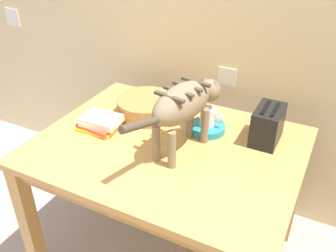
{
  "coord_description": "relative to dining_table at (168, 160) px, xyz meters",
  "views": [
    {
      "loc": [
        0.7,
        0.12,
        1.71
      ],
      "look_at": [
        0.04,
        1.4,
        0.84
      ],
      "focal_mm": 39.61,
      "sensor_mm": 36.0,
      "label": 1
    }
  ],
  "objects": [
    {
      "name": "wicker_basket",
      "position": [
        -0.23,
        0.21,
        0.14
      ],
      "size": [
        0.31,
        0.31,
        0.09
      ],
      "color": "#B3763D",
      "rests_on": "dining_table"
    },
    {
      "name": "book_stack",
      "position": [
        -0.36,
        -0.03,
        0.12
      ],
      "size": [
        0.21,
        0.16,
        0.07
      ],
      "color": "yellow",
      "rests_on": "dining_table"
    },
    {
      "name": "wall_rear",
      "position": [
        -0.04,
        0.69,
        0.6
      ],
      "size": [
        4.53,
        0.11,
        2.5
      ],
      "color": "beige",
      "rests_on": "ground_plane"
    },
    {
      "name": "coffee_mug",
      "position": [
        0.12,
        0.19,
        0.17
      ],
      "size": [
        0.12,
        0.08,
        0.09
      ],
      "color": "white",
      "rests_on": "saucer_bowl"
    },
    {
      "name": "saucer_bowl",
      "position": [
        0.12,
        0.19,
        0.11
      ],
      "size": [
        0.18,
        0.18,
        0.03
      ],
      "primitive_type": "cylinder",
      "color": "teal",
      "rests_on": "dining_table"
    },
    {
      "name": "dining_table",
      "position": [
        0.0,
        0.0,
        0.0
      ],
      "size": [
        1.22,
        0.94,
        0.74
      ],
      "color": "tan",
      "rests_on": "ground_plane"
    },
    {
      "name": "cat",
      "position": [
        0.08,
        0.0,
        0.32
      ],
      "size": [
        0.22,
        0.62,
        0.32
      ],
      "rotation": [
        0.0,
        0.0,
        -0.2
      ],
      "color": "#7E6C53",
      "rests_on": "dining_table"
    },
    {
      "name": "magazine",
      "position": [
        -0.23,
        0.26,
        0.09
      ],
      "size": [
        0.31,
        0.25,
        0.01
      ],
      "primitive_type": "cube",
      "rotation": [
        0.0,
        0.0,
        -0.28
      ],
      "color": "#2D82D2",
      "rests_on": "dining_table"
    },
    {
      "name": "toaster",
      "position": [
        0.4,
        0.24,
        0.17
      ],
      "size": [
        0.12,
        0.2,
        0.18
      ],
      "color": "black",
      "rests_on": "dining_table"
    }
  ]
}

